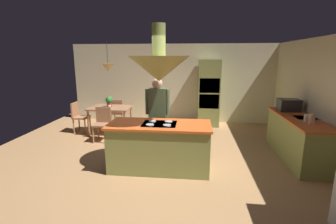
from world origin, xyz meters
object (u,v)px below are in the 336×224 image
(kitchen_island, at_px, (160,146))
(oven_tower, at_px, (209,93))
(person_at_island, at_px, (158,111))
(potted_plant_on_table, at_px, (109,101))
(dining_table, at_px, (110,111))
(chair_at_corner, at_px, (79,115))
(canister_sugar, at_px, (307,118))
(chair_facing_island, at_px, (102,122))
(cup_on_table, at_px, (109,107))
(canister_flour, at_px, (312,119))
(chair_by_back_wall, at_px, (117,111))
(microwave_on_counter, at_px, (289,105))

(kitchen_island, distance_m, oven_tower, 3.47)
(person_at_island, relative_size, potted_plant_on_table, 5.68)
(kitchen_island, bearing_deg, person_at_island, 101.23)
(person_at_island, bearing_deg, dining_table, 138.19)
(chair_at_corner, relative_size, canister_sugar, 6.16)
(oven_tower, xyz_separation_m, chair_at_corner, (-3.75, -1.14, -0.53))
(oven_tower, bearing_deg, chair_at_corner, -163.04)
(oven_tower, height_order, chair_at_corner, oven_tower)
(kitchen_island, distance_m, chair_facing_island, 2.25)
(person_at_island, relative_size, cup_on_table, 18.95)
(chair_at_corner, height_order, canister_flour, canister_flour)
(chair_by_back_wall, height_order, cup_on_table, chair_by_back_wall)
(chair_at_corner, bearing_deg, kitchen_island, -128.43)
(canister_flour, bearing_deg, chair_facing_island, 165.22)
(dining_table, height_order, chair_facing_island, chair_facing_island)
(kitchen_island, bearing_deg, chair_at_corner, 141.57)
(chair_at_corner, bearing_deg, oven_tower, -73.04)
(chair_by_back_wall, bearing_deg, kitchen_island, 121.98)
(dining_table, bearing_deg, canister_flour, -21.85)
(person_at_island, bearing_deg, oven_tower, 63.97)
(chair_facing_island, xyz_separation_m, microwave_on_counter, (4.54, -0.05, 0.54))
(dining_table, relative_size, canister_sugar, 8.04)
(canister_flour, bearing_deg, cup_on_table, 160.14)
(potted_plant_on_table, xyz_separation_m, canister_sugar, (4.56, -1.65, 0.05))
(person_at_island, bearing_deg, canister_flour, -8.12)
(person_at_island, bearing_deg, chair_facing_island, 153.66)
(dining_table, height_order, canister_sugar, canister_sugar)
(chair_facing_island, height_order, chair_at_corner, same)
(dining_table, height_order, chair_at_corner, chair_at_corner)
(chair_by_back_wall, xyz_separation_m, chair_at_corner, (-0.95, -0.62, 0.00))
(canister_sugar, distance_m, microwave_on_counter, 0.97)
(kitchen_island, relative_size, potted_plant_on_table, 6.48)
(chair_by_back_wall, relative_size, microwave_on_counter, 1.89)
(canister_flour, xyz_separation_m, canister_sugar, (0.00, 0.18, -0.03))
(potted_plant_on_table, relative_size, canister_flour, 1.49)
(chair_by_back_wall, bearing_deg, canister_flour, 151.71)
(person_at_island, xyz_separation_m, microwave_on_counter, (2.98, 0.72, 0.06))
(chair_by_back_wall, distance_m, cup_on_table, 0.88)
(kitchen_island, distance_m, dining_table, 2.71)
(microwave_on_counter, bearing_deg, cup_on_table, 173.96)
(kitchen_island, bearing_deg, chair_facing_island, 139.02)
(dining_table, bearing_deg, canister_sugar, -19.87)
(oven_tower, bearing_deg, kitchen_island, -108.74)
(kitchen_island, relative_size, microwave_on_counter, 4.23)
(person_at_island, height_order, chair_at_corner, person_at_island)
(oven_tower, bearing_deg, potted_plant_on_table, -158.08)
(chair_by_back_wall, bearing_deg, cup_on_table, 93.89)
(cup_on_table, height_order, microwave_on_counter, microwave_on_counter)
(canister_flour, bearing_deg, canister_sugar, 90.00)
(oven_tower, bearing_deg, canister_sugar, -57.99)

